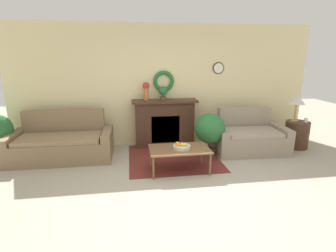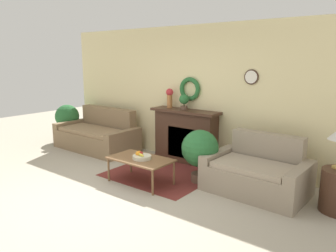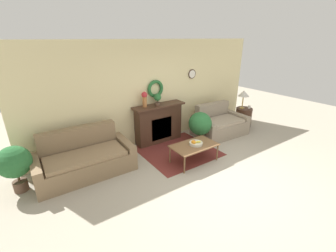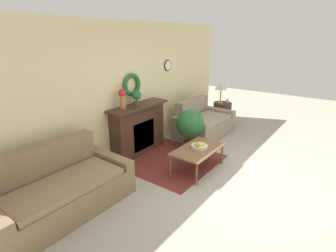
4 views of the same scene
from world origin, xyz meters
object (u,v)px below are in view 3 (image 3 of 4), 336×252
at_px(vase_on_mantel_left, 145,98).
at_px(potted_plant_floor_by_loveseat, 200,124).
at_px(loveseat_right, 219,124).
at_px(couch_left, 85,159).
at_px(fireplace, 159,123).
at_px(coffee_table, 194,146).
at_px(table_lamp, 244,94).
at_px(potted_plant_on_mantel, 157,98).
at_px(potted_plant_floor_by_couch, 14,163).
at_px(mug, 249,107).
at_px(fruit_bowl, 196,143).
at_px(side_table_by_loveseat, 243,117).

height_order(vase_on_mantel_left, potted_plant_floor_by_loveseat, vase_on_mantel_left).
bearing_deg(loveseat_right, couch_left, -179.72).
bearing_deg(fireplace, potted_plant_floor_by_loveseat, -42.92).
bearing_deg(loveseat_right, coffee_table, -151.22).
relative_size(loveseat_right, vase_on_mantel_left, 3.92).
bearing_deg(fireplace, table_lamp, -9.93).
bearing_deg(fireplace, coffee_table, -86.93).
distance_m(loveseat_right, potted_plant_on_mantel, 2.11).
height_order(fireplace, coffee_table, fireplace).
relative_size(coffee_table, potted_plant_on_mantel, 3.50).
height_order(loveseat_right, vase_on_mantel_left, vase_on_mantel_left).
relative_size(fireplace, potted_plant_on_mantel, 4.78).
relative_size(loveseat_right, table_lamp, 2.67).
bearing_deg(potted_plant_on_mantel, table_lamp, -9.55).
bearing_deg(vase_on_mantel_left, potted_plant_on_mantel, -3.07).
bearing_deg(potted_plant_floor_by_couch, fireplace, 6.74).
relative_size(fireplace, table_lamp, 2.51).
relative_size(couch_left, table_lamp, 3.42).
bearing_deg(mug, potted_plant_floor_by_couch, 177.79).
xyz_separation_m(coffee_table, fruit_bowl, (0.03, -0.01, 0.08)).
xyz_separation_m(fireplace, coffee_table, (0.08, -1.42, -0.15)).
relative_size(side_table_by_loveseat, vase_on_mantel_left, 1.51).
bearing_deg(table_lamp, mug, -38.16).
xyz_separation_m(fireplace, potted_plant_floor_by_loveseat, (0.83, -0.77, 0.02)).
distance_m(coffee_table, vase_on_mantel_left, 1.76).
distance_m(couch_left, side_table_by_loveseat, 5.08).
bearing_deg(coffee_table, fireplace, 93.07).
height_order(mug, potted_plant_on_mantel, potted_plant_on_mantel).
bearing_deg(table_lamp, loveseat_right, -176.06).
distance_m(couch_left, potted_plant_floor_by_loveseat, 3.00).
distance_m(loveseat_right, coffee_table, 1.89).
distance_m(side_table_by_loveseat, vase_on_mantel_left, 3.53).
bearing_deg(couch_left, side_table_by_loveseat, -0.70).
relative_size(mug, vase_on_mantel_left, 0.23).
distance_m(loveseat_right, potted_plant_floor_by_loveseat, 0.99).
distance_m(loveseat_right, table_lamp, 1.35).
bearing_deg(potted_plant_floor_by_loveseat, potted_plant_floor_by_couch, 174.89).
bearing_deg(table_lamp, potted_plant_floor_by_loveseat, -172.54).
distance_m(fruit_bowl, potted_plant_floor_by_loveseat, 0.98).
bearing_deg(fruit_bowl, loveseat_right, 27.13).
bearing_deg(potted_plant_floor_by_couch, vase_on_mantel_left, 7.76).
bearing_deg(potted_plant_on_mantel, mug, -11.54).
bearing_deg(mug, potted_plant_on_mantel, 168.46).
height_order(coffee_table, potted_plant_on_mantel, potted_plant_on_mantel).
xyz_separation_m(potted_plant_on_mantel, potted_plant_floor_by_loveseat, (0.86, -0.76, -0.68)).
height_order(fireplace, side_table_by_loveseat, fireplace).
bearing_deg(loveseat_right, potted_plant_floor_by_loveseat, -166.19).
relative_size(coffee_table, potted_plant_floor_by_couch, 1.15).
xyz_separation_m(side_table_by_loveseat, vase_on_mantel_left, (-3.34, 0.56, 1.00)).
distance_m(vase_on_mantel_left, potted_plant_floor_by_couch, 3.06).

